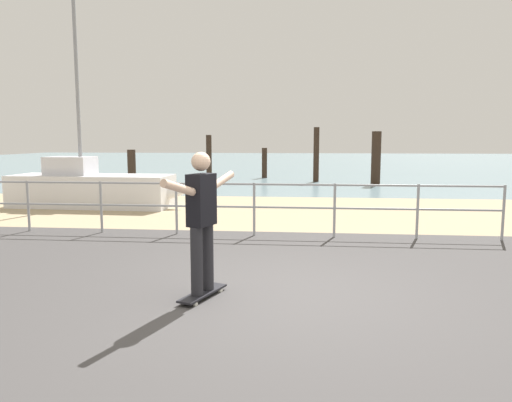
# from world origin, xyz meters

# --- Properties ---
(ground_plane) EXTENTS (24.00, 10.00, 0.04)m
(ground_plane) POSITION_xyz_m (0.00, -1.00, 0.00)
(ground_plane) COLOR #474444
(ground_plane) RESTS_ON ground
(beach_strip) EXTENTS (24.00, 6.00, 0.04)m
(beach_strip) POSITION_xyz_m (0.00, 7.00, 0.00)
(beach_strip) COLOR tan
(beach_strip) RESTS_ON ground
(sea_surface) EXTENTS (72.00, 50.00, 0.04)m
(sea_surface) POSITION_xyz_m (0.00, 35.00, 0.00)
(sea_surface) COLOR #75939E
(sea_surface) RESTS_ON ground
(railing_fence) EXTENTS (12.33, 0.05, 1.05)m
(railing_fence) POSITION_xyz_m (-2.15, 3.60, 0.70)
(railing_fence) COLOR #9EA0A5
(railing_fence) RESTS_ON ground
(sailboat) EXTENTS (4.98, 1.54, 5.74)m
(sailboat) POSITION_xyz_m (-5.34, 7.21, 0.53)
(sailboat) COLOR silver
(sailboat) RESTS_ON ground
(skateboard) EXTENTS (0.47, 0.82, 0.08)m
(skateboard) POSITION_xyz_m (-0.83, -0.17, 0.07)
(skateboard) COLOR black
(skateboard) RESTS_ON ground
(skateboarder) EXTENTS (0.59, 1.39, 1.65)m
(skateboarder) POSITION_xyz_m (-0.83, -0.17, 1.02)
(skateboarder) COLOR #26262B
(skateboarder) RESTS_ON skateboard
(groyne_post_0) EXTENTS (0.32, 0.32, 1.47)m
(groyne_post_0) POSITION_xyz_m (-6.48, 13.02, 0.73)
(groyne_post_0) COLOR #332319
(groyne_post_0) RESTS_ON ground
(groyne_post_1) EXTENTS (0.25, 0.25, 2.07)m
(groyne_post_1) POSITION_xyz_m (-4.04, 16.40, 1.04)
(groyne_post_1) COLOR #332319
(groyne_post_1) RESTS_ON ground
(groyne_post_2) EXTENTS (0.25, 0.25, 1.46)m
(groyne_post_2) POSITION_xyz_m (-1.60, 17.82, 0.73)
(groyne_post_2) COLOR #332319
(groyne_post_2) RESTS_ON ground
(groyne_post_3) EXTENTS (0.25, 0.25, 2.40)m
(groyne_post_3) POSITION_xyz_m (0.83, 15.88, 1.20)
(groyne_post_3) COLOR #332319
(groyne_post_3) RESTS_ON ground
(groyne_post_4) EXTENTS (0.39, 0.39, 2.20)m
(groyne_post_4) POSITION_xyz_m (3.27, 14.92, 1.10)
(groyne_post_4) COLOR #332319
(groyne_post_4) RESTS_ON ground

